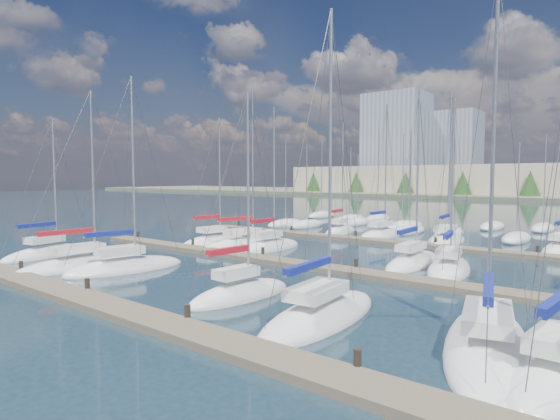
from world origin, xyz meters
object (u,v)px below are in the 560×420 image
Objects in this scene: sailboat_p at (446,240)px; sailboat_h at (215,242)px; sailboat_d at (241,294)px; sailboat_e at (321,315)px; sailboat_a at (49,254)px; sailboat_c at (126,267)px; sailboat_b at (84,265)px; sailboat_o at (382,235)px; sailboat_j at (270,247)px; sailboat_l at (449,269)px; sailboat_g at (559,375)px; sailboat_f at (487,345)px; sailboat_i at (246,244)px; sailboat_n at (340,231)px; sailboat_k at (412,262)px.

sailboat_p reaches higher than sailboat_h.
sailboat_e is (5.21, -0.46, -0.01)m from sailboat_d.
sailboat_c is at bearing -7.13° from sailboat_a.
sailboat_d is at bearing -100.48° from sailboat_p.
sailboat_h is at bearing 99.00° from sailboat_b.
sailboat_o is 1.12× the size of sailboat_j.
sailboat_c is 21.18m from sailboat_l.
sailboat_c is at bearing -178.49° from sailboat_g.
sailboat_e is at bearing 6.03° from sailboat_c.
sailboat_o reaches higher than sailboat_b.
sailboat_p is 17.28m from sailboat_j.
sailboat_d is 5.23m from sailboat_e.
sailboat_f reaches higher than sailboat_c.
sailboat_o is 1.27× the size of sailboat_a.
sailboat_i is 1.16× the size of sailboat_n.
sailboat_f is (25.68, 1.08, 0.00)m from sailboat_b.
sailboat_p is at bearing 75.37° from sailboat_c.
sailboat_c is 19.55m from sailboat_k.
sailboat_a is (-25.58, 0.30, -0.00)m from sailboat_e.
sailboat_g is (2.40, -1.33, 0.01)m from sailboat_f.
sailboat_j reaches higher than sailboat_h.
sailboat_k reaches higher than sailboat_n.
sailboat_h is at bearing -118.46° from sailboat_n.
sailboat_e is 1.23× the size of sailboat_a.
sailboat_h is 1.09× the size of sailboat_a.
sailboat_g is (8.20, -14.34, 0.01)m from sailboat_l.
sailboat_o reaches higher than sailboat_e.
sailboat_i is 1.03× the size of sailboat_o.
sailboat_a is (-26.34, -13.43, 0.00)m from sailboat_l.
sailboat_i is at bearing -141.67° from sailboat_p.
sailboat_g is 1.04× the size of sailboat_a.
sailboat_e reaches higher than sailboat_b.
sailboat_b is 0.99× the size of sailboat_k.
sailboat_n is at bearing 127.54° from sailboat_l.
sailboat_l is 0.93× the size of sailboat_b.
sailboat_g is (29.56, -13.77, 0.01)m from sailboat_h.
sailboat_g is (13.25, -28.26, 0.00)m from sailboat_p.
sailboat_h is 1.04× the size of sailboat_l.
sailboat_b is at bearing -109.91° from sailboat_j.
sailboat_b is 22.62m from sailboat_k.
sailboat_j is (1.47, -13.80, -0.02)m from sailboat_n.
sailboat_g is (26.22, -14.41, -0.00)m from sailboat_i.
sailboat_a is at bearing -165.95° from sailboat_l.
sailboat_k is at bearing -53.38° from sailboat_n.
sailboat_n is 1.13× the size of sailboat_a.
sailboat_c is 1.05× the size of sailboat_n.
sailboat_k is 1.01× the size of sailboat_j.
sailboat_d is at bearing -34.96° from sailboat_h.
sailboat_f is at bearing 8.76° from sailboat_c.
sailboat_p is 1.06× the size of sailboat_e.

